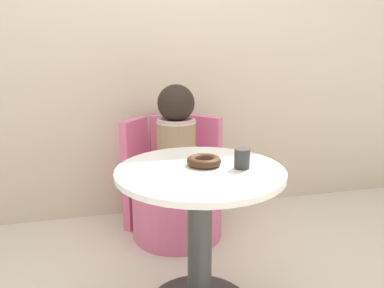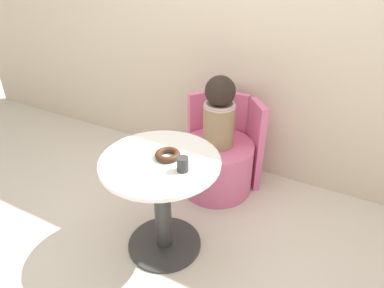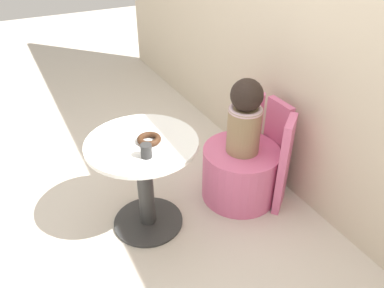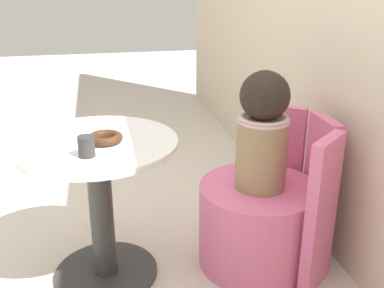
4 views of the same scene
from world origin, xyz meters
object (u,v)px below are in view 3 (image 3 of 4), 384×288
object	(u,v)px
round_table	(144,171)
child_figure	(245,117)
donut	(149,139)
tub_chair	(240,173)
cup	(146,151)

from	to	relation	value
round_table	child_figure	distance (m)	0.73
donut	round_table	bearing A→B (deg)	-125.90
tub_chair	donut	world-z (taller)	donut
round_table	donut	xyz separation A→B (m)	(0.03, 0.04, 0.24)
child_figure	cup	bearing A→B (deg)	-80.71
round_table	donut	distance (m)	0.24
round_table	tub_chair	xyz separation A→B (m)	(0.04, 0.70, -0.23)
tub_chair	donut	distance (m)	0.81
tub_chair	round_table	bearing A→B (deg)	-93.42
round_table	child_figure	bearing A→B (deg)	86.58
cup	donut	bearing A→B (deg)	152.17
tub_chair	child_figure	size ratio (longest dim) A/B	1.03
round_table	tub_chair	bearing A→B (deg)	86.58
round_table	cup	bearing A→B (deg)	-11.33
donut	cup	distance (m)	0.15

